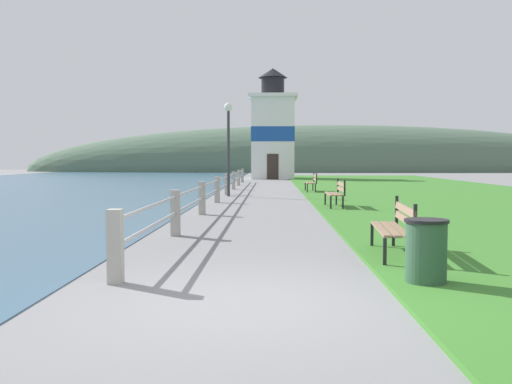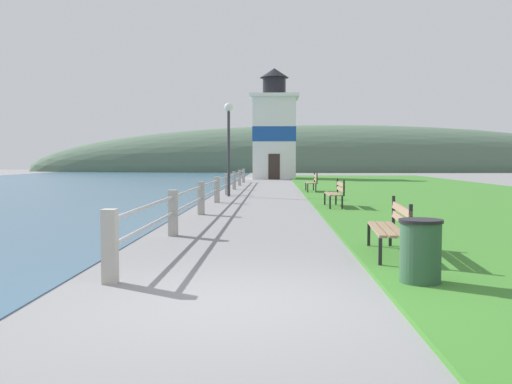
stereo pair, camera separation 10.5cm
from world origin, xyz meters
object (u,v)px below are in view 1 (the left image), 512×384
at_px(park_bench_near, 396,225).
at_px(lamp_post, 228,132).
at_px(lighthouse, 273,131).
at_px(park_bench_far, 312,181).
at_px(park_bench_midway, 337,192).
at_px(trash_bin, 426,253).

relative_size(park_bench_near, lamp_post, 0.49).
height_order(park_bench_near, lighthouse, lighthouse).
bearing_deg(park_bench_far, park_bench_near, 90.38).
relative_size(park_bench_midway, lighthouse, 0.19).
height_order(park_bench_midway, lighthouse, lighthouse).
distance_m(park_bench_near, lamp_post, 15.76).
relative_size(park_bench_far, lighthouse, 0.20).
distance_m(park_bench_midway, park_bench_far, 8.74).
xyz_separation_m(park_bench_near, park_bench_far, (-0.05, 17.90, -0.00)).
bearing_deg(trash_bin, park_bench_far, 89.95).
relative_size(park_bench_far, lamp_post, 0.44).
xyz_separation_m(park_bench_near, lighthouse, (-1.87, 37.27, 3.29)).
bearing_deg(lighthouse, trash_bin, -87.37).
distance_m(park_bench_far, lamp_post, 5.15).
relative_size(park_bench_midway, trash_bin, 1.97).
bearing_deg(park_bench_midway, park_bench_near, 88.62).
distance_m(park_bench_midway, lighthouse, 28.37).
xyz_separation_m(park_bench_midway, trash_bin, (-0.17, -11.19, -0.11)).
distance_m(park_bench_near, lighthouse, 37.46).
xyz_separation_m(park_bench_midway, park_bench_far, (-0.16, 8.74, 0.00)).
bearing_deg(lamp_post, lighthouse, 85.02).
height_order(lighthouse, trash_bin, lighthouse).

